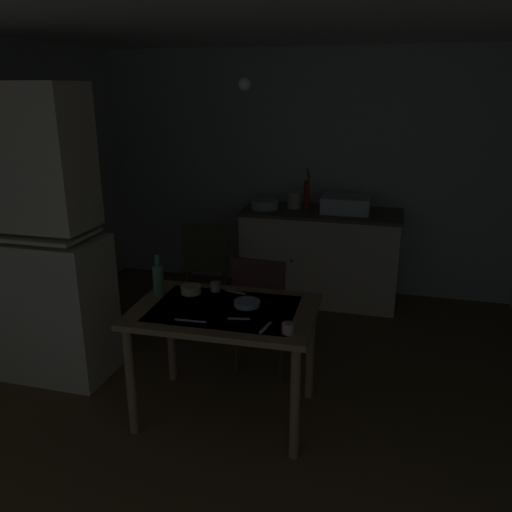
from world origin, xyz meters
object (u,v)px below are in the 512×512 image
(sink_basin, at_px, (346,204))
(chair_far_side, at_px, (263,310))
(hand_pump, at_px, (307,192))
(dining_table, at_px, (225,323))
(serving_bowl_wide, at_px, (191,290))
(hutch_cabinet, at_px, (30,246))
(teacup_cream, at_px, (288,328))
(chair_by_counter, at_px, (206,262))
(mixing_bowl_counter, at_px, (265,204))
(glass_bottle, at_px, (158,279))

(sink_basin, relative_size, chair_far_side, 0.49)
(hand_pump, height_order, chair_far_side, hand_pump)
(dining_table, bearing_deg, serving_bowl_wide, 147.99)
(sink_basin, xyz_separation_m, chair_far_side, (-0.43, -1.47, -0.49))
(hutch_cabinet, distance_m, teacup_cream, 1.97)
(hutch_cabinet, distance_m, serving_bowl_wide, 1.21)
(sink_basin, bearing_deg, serving_bowl_wide, -112.97)
(sink_basin, height_order, hand_pump, hand_pump)
(teacup_cream, bearing_deg, chair_by_counter, 122.47)
(hand_pump, height_order, mixing_bowl_counter, hand_pump)
(dining_table, height_order, serving_bowl_wide, serving_bowl_wide)
(mixing_bowl_counter, distance_m, serving_bowl_wide, 1.85)
(sink_basin, xyz_separation_m, glass_bottle, (-0.99, -1.98, -0.12))
(hand_pump, distance_m, mixing_bowl_counter, 0.42)
(teacup_cream, distance_m, glass_bottle, 0.97)
(mixing_bowl_counter, height_order, chair_far_side, mixing_bowl_counter)
(hutch_cabinet, distance_m, mixing_bowl_counter, 2.21)
(mixing_bowl_counter, bearing_deg, sink_basin, 3.72)
(mixing_bowl_counter, distance_m, chair_far_side, 1.53)
(sink_basin, distance_m, chair_far_side, 1.61)
(chair_far_side, bearing_deg, teacup_cream, -67.33)
(mixing_bowl_counter, distance_m, dining_table, 2.06)
(hutch_cabinet, relative_size, hand_pump, 5.26)
(dining_table, bearing_deg, sink_basin, 75.99)
(chair_by_counter, xyz_separation_m, serving_bowl_wide, (0.40, -1.37, 0.30))
(glass_bottle, bearing_deg, mixing_bowl_counter, 83.50)
(chair_far_side, distance_m, chair_by_counter, 1.22)
(teacup_cream, bearing_deg, hand_pump, 97.33)
(hutch_cabinet, xyz_separation_m, teacup_cream, (1.92, -0.42, -0.19))
(hand_pump, distance_m, chair_far_side, 1.62)
(hand_pump, distance_m, glass_bottle, 2.13)
(sink_basin, bearing_deg, dining_table, -104.01)
(hutch_cabinet, height_order, chair_far_side, hutch_cabinet)
(teacup_cream, bearing_deg, serving_bowl_wide, 150.61)
(hutch_cabinet, height_order, teacup_cream, hutch_cabinet)
(hand_pump, relative_size, teacup_cream, 5.96)
(chair_far_side, relative_size, glass_bottle, 3.24)
(mixing_bowl_counter, height_order, glass_bottle, glass_bottle)
(chair_far_side, height_order, serving_bowl_wide, chair_far_side)
(chair_by_counter, relative_size, glass_bottle, 3.09)
(hand_pump, xyz_separation_m, chair_by_counter, (-0.83, -0.58, -0.60))
(dining_table, relative_size, chair_by_counter, 1.32)
(chair_by_counter, height_order, serving_bowl_wide, chair_by_counter)
(chair_far_side, distance_m, glass_bottle, 0.85)
(dining_table, distance_m, chair_by_counter, 1.70)
(dining_table, distance_m, chair_far_side, 0.63)
(sink_basin, relative_size, serving_bowl_wide, 3.34)
(hutch_cabinet, bearing_deg, sink_basin, 43.44)
(hand_pump, bearing_deg, teacup_cream, -82.67)
(hutch_cabinet, relative_size, sink_basin, 4.66)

